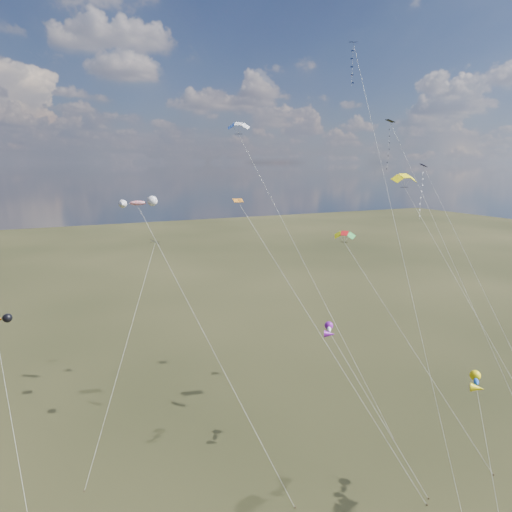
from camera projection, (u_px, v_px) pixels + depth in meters
name	position (u px, v px, depth m)	size (l,w,h in m)	color
diamond_black_high	(396.00, 161.00, 54.77)	(1.62, 23.99, 33.76)	black
diamond_navy_tall	(360.00, 94.00, 48.91)	(4.31, 23.18, 41.67)	#0D164A
diamond_black_mid	(140.00, 293.00, 48.41)	(10.36, 12.42, 20.16)	black
diamond_navy_right	(428.00, 204.00, 53.05)	(1.72, 23.22, 28.51)	#0E0B4B
diamond_orange_center	(285.00, 276.00, 43.25)	(10.63, 17.80, 25.13)	orange
parafoil_yellow	(406.00, 177.00, 48.26)	(3.72, 22.53, 27.93)	#FDE90A
parafoil_blue_white	(239.00, 126.00, 51.04)	(12.28, 17.07, 33.48)	#224DB1
parafoil_tricolor	(345.00, 235.00, 47.75)	(8.75, 15.45, 21.91)	#F7F906
novelty_white_purple	(330.00, 330.00, 44.02)	(5.11, 11.08, 13.25)	white
novelty_redwhite_stripe	(138.00, 204.00, 45.79)	(10.31, 18.71, 25.28)	red
novelty_blue_yellow	(476.00, 382.00, 36.91)	(5.04, 8.57, 11.73)	blue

